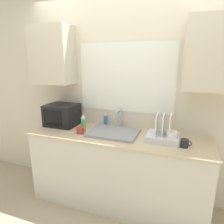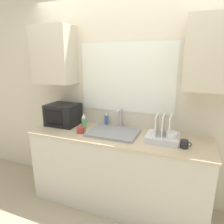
{
  "view_description": "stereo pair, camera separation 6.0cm",
  "coord_description": "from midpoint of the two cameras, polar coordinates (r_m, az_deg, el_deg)",
  "views": [
    {
      "loc": [
        0.68,
        -1.78,
        1.77
      ],
      "look_at": [
        -0.06,
        0.27,
        1.2
      ],
      "focal_mm": 32.0,
      "sensor_mm": 36.0,
      "label": 1
    },
    {
      "loc": [
        0.74,
        -1.76,
        1.77
      ],
      "look_at": [
        -0.06,
        0.27,
        1.2
      ],
      "focal_mm": 32.0,
      "sensor_mm": 36.0,
      "label": 2
    }
  ],
  "objects": [
    {
      "name": "countertop",
      "position": [
        2.55,
        2.2,
        -16.18
      ],
      "size": [
        2.1,
        0.64,
        0.92
      ],
      "color": "beige",
      "rests_on": "ground_plane"
    },
    {
      "name": "dish_rack",
      "position": [
        2.24,
        15.24,
        -6.42
      ],
      "size": [
        0.34,
        0.3,
        0.29
      ],
      "color": "silver",
      "rests_on": "countertop"
    },
    {
      "name": "mug_near_sink",
      "position": [
        2.42,
        -8.25,
        -5.12
      ],
      "size": [
        0.12,
        0.09,
        0.08
      ],
      "color": "#A53833",
      "rests_on": "countertop"
    },
    {
      "name": "mug_by_rack",
      "position": [
        2.14,
        20.76,
        -8.57
      ],
      "size": [
        0.11,
        0.08,
        0.08
      ],
      "color": "#262628",
      "rests_on": "countertop"
    },
    {
      "name": "ground_plane",
      "position": [
        2.6,
        -0.42,
        -28.16
      ],
      "size": [
        12.0,
        12.0,
        0.0
      ],
      "primitive_type": "plane",
      "color": "tan"
    },
    {
      "name": "spray_bottle",
      "position": [
        2.53,
        -7.38,
        -2.8
      ],
      "size": [
        0.06,
        0.06,
        0.2
      ],
      "color": "#59B266",
      "rests_on": "countertop"
    },
    {
      "name": "microwave",
      "position": [
        2.75,
        -13.18,
        -0.7
      ],
      "size": [
        0.4,
        0.34,
        0.28
      ],
      "color": "black",
      "rests_on": "countertop"
    },
    {
      "name": "sink_basin",
      "position": [
        2.38,
        1.14,
        -5.91
      ],
      "size": [
        0.57,
        0.42,
        0.03
      ],
      "color": "gray",
      "rests_on": "countertop"
    },
    {
      "name": "wall_back",
      "position": [
        2.5,
        4.66,
        6.35
      ],
      "size": [
        6.0,
        0.38,
        2.6
      ],
      "color": "beige",
      "rests_on": "ground_plane"
    },
    {
      "name": "faucet",
      "position": [
        2.53,
        2.96,
        -1.4
      ],
      "size": [
        0.08,
        0.18,
        0.25
      ],
      "color": "#B7B7BC",
      "rests_on": "countertop"
    },
    {
      "name": "soap_bottle",
      "position": [
        2.64,
        -1.01,
        -2.44
      ],
      "size": [
        0.04,
        0.04,
        0.17
      ],
      "color": "blue",
      "rests_on": "countertop"
    }
  ]
}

